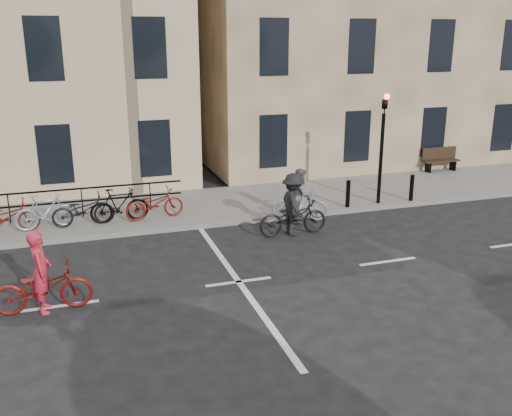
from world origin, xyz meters
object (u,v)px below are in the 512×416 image
object	(u,v)px
cyclist_pink	(42,284)
cyclist_grey	(300,200)
traffic_light	(383,135)
cyclist_dark	(293,211)
bench	(440,158)

from	to	relation	value
cyclist_pink	cyclist_grey	bearing A→B (deg)	-61.39
traffic_light	cyclist_dark	bearing A→B (deg)	-156.37
cyclist_grey	cyclist_dark	size ratio (longest dim) A/B	0.87
traffic_light	cyclist_grey	world-z (taller)	traffic_light
bench	cyclist_grey	distance (m)	8.80
cyclist_grey	cyclist_dark	bearing A→B (deg)	167.64
traffic_light	cyclist_pink	world-z (taller)	traffic_light
cyclist_grey	cyclist_dark	distance (m)	1.30
cyclist_dark	cyclist_pink	bearing A→B (deg)	112.73
cyclist_pink	cyclist_grey	size ratio (longest dim) A/B	1.12
cyclist_pink	cyclist_dark	xyz separation A→B (m)	(6.74, 2.81, 0.10)
bench	cyclist_dark	size ratio (longest dim) A/B	0.78
traffic_light	cyclist_grey	xyz separation A→B (m)	(-3.07, -0.54, -1.78)
cyclist_dark	bench	bearing A→B (deg)	-59.43
cyclist_grey	traffic_light	bearing A→B (deg)	-60.53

